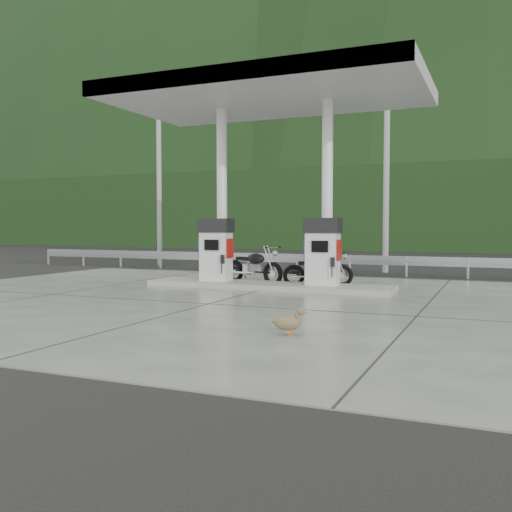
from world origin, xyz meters
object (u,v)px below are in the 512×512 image
at_px(motorcycle_right, 318,271).
at_px(gas_pump_right, 323,252).
at_px(gas_pump_left, 216,250).
at_px(motorcycle_left, 253,267).
at_px(duck, 288,324).

bearing_deg(motorcycle_right, gas_pump_right, -90.25).
relative_size(gas_pump_left, motorcycle_left, 0.86).
distance_m(motorcycle_right, duck, 7.53).
relative_size(motorcycle_left, duck, 4.04).
xyz_separation_m(gas_pump_left, motorcycle_left, (0.74, 1.00, -0.55)).
xyz_separation_m(gas_pump_left, motorcycle_right, (2.75, 1.09, -0.60)).
xyz_separation_m(gas_pump_right, duck, (1.27, -6.24, -0.86)).
bearing_deg(motorcycle_left, gas_pump_right, -3.56).
bearing_deg(gas_pump_right, motorcycle_right, 112.60).
xyz_separation_m(motorcycle_right, duck, (1.72, -7.33, -0.26)).
distance_m(gas_pump_right, motorcycle_right, 1.33).
xyz_separation_m(gas_pump_left, duck, (4.47, -6.24, -0.86)).
bearing_deg(duck, gas_pump_left, 104.29).
bearing_deg(gas_pump_left, duck, -54.40).
relative_size(gas_pump_right, motorcycle_left, 0.86).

